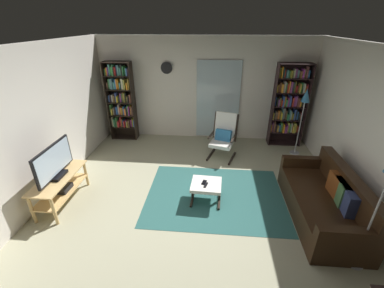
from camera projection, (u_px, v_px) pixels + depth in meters
ground_plane at (196, 204)px, 4.40m from camera, size 7.02×7.02×0.00m
wall_back at (204, 90)px, 6.42m from camera, size 5.60×0.06×2.60m
wall_left at (29, 131)px, 4.04m from camera, size 0.06×6.00×2.60m
wall_right at (382, 144)px, 3.62m from camera, size 0.06×6.00×2.60m
glass_door_panel at (218, 101)px, 6.44m from camera, size 1.10×0.01×2.00m
area_rug at (215, 195)px, 4.61m from camera, size 2.48×1.87×0.01m
tv_stand at (61, 185)px, 4.31m from camera, size 0.46×1.16×0.53m
television at (54, 163)px, 4.11m from camera, size 0.20×0.95×0.57m
bookshelf_near_tv at (121, 99)px, 6.44m from camera, size 0.68×0.30×2.02m
bookshelf_near_sofa at (289, 103)px, 6.12m from camera, size 0.79×0.30×2.04m
leather_sofa at (325, 202)px, 4.00m from camera, size 0.86×1.95×0.82m
lounge_armchair at (224, 135)px, 5.77m from camera, size 0.72×0.78×1.02m
ottoman at (206, 186)px, 4.37m from camera, size 0.54×0.50×0.37m
tv_remote at (206, 185)px, 4.28m from camera, size 0.08×0.15×0.02m
cell_phone at (204, 182)px, 4.36m from camera, size 0.10×0.15×0.01m
floor_lamp_by_shelf at (305, 103)px, 5.54m from camera, size 0.22×0.22×1.59m
wall_clock at (167, 68)px, 6.18m from camera, size 0.29×0.03×0.29m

